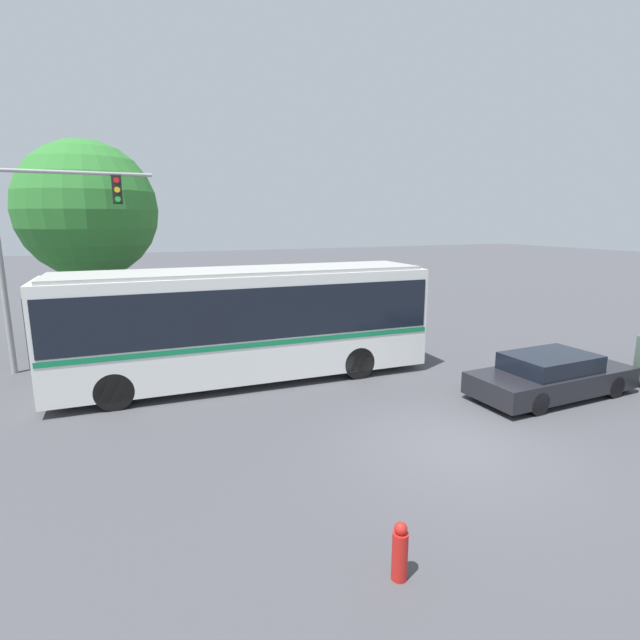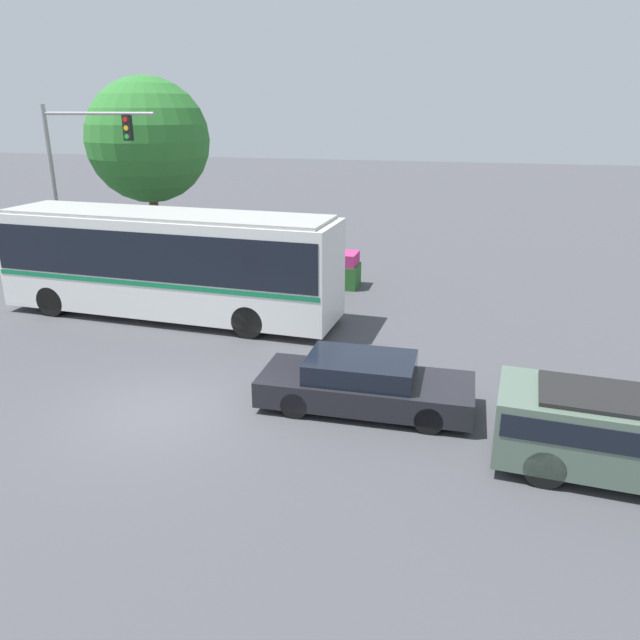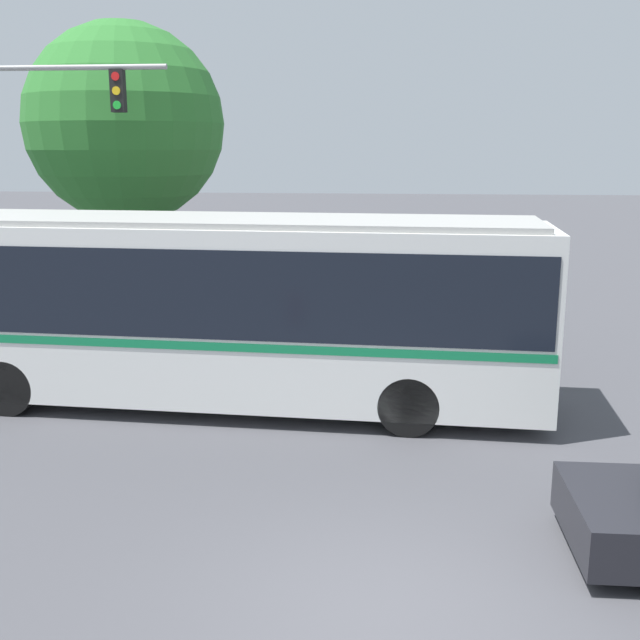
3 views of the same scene
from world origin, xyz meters
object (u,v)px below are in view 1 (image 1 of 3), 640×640
object	(u,v)px
sedan_foreground	(551,376)
traffic_light_pole	(37,236)
fire_hydrant	(400,552)
city_bus	(246,318)
street_tree_left	(87,210)

from	to	relation	value
sedan_foreground	traffic_light_pole	bearing A→B (deg)	145.87
fire_hydrant	sedan_foreground	bearing A→B (deg)	28.79
city_bus	traffic_light_pole	world-z (taller)	traffic_light_pole
sedan_foreground	street_tree_left	size ratio (longest dim) A/B	0.62
sedan_foreground	street_tree_left	bearing A→B (deg)	133.85
street_tree_left	traffic_light_pole	bearing A→B (deg)	-114.40
city_bus	sedan_foreground	world-z (taller)	city_bus
city_bus	traffic_light_pole	xyz separation A→B (m)	(-5.62, 3.70, 2.40)
street_tree_left	fire_hydrant	size ratio (longest dim) A/B	9.05
sedan_foreground	street_tree_left	world-z (taller)	street_tree_left
fire_hydrant	street_tree_left	bearing A→B (deg)	103.39
sedan_foreground	fire_hydrant	bearing A→B (deg)	-152.04
city_bus	fire_hydrant	xyz separation A→B (m)	(-0.41, -9.07, -1.53)
traffic_light_pole	street_tree_left	distance (m)	3.56
sedan_foreground	fire_hydrant	xyz separation A→B (m)	(-7.74, -4.25, -0.17)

